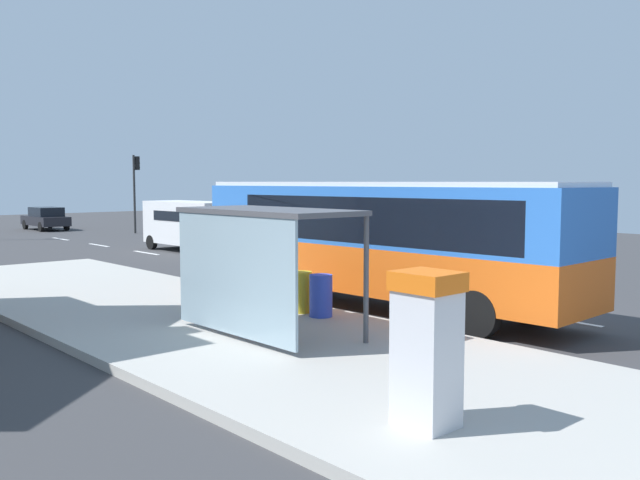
{
  "coord_description": "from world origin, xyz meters",
  "views": [
    {
      "loc": [
        -14.33,
        -8.9,
        3.22
      ],
      "look_at": [
        -1.0,
        5.88,
        1.5
      ],
      "focal_mm": 38.11,
      "sensor_mm": 36.0,
      "label": 1
    }
  ],
  "objects": [
    {
      "name": "ticket_machine",
      "position": [
        -7.84,
        -3.67,
        1.17
      ],
      "size": [
        0.66,
        0.76,
        1.94
      ],
      "color": "silver",
      "rests_on": "sidewalk_platform"
    },
    {
      "name": "recycling_bin_orange",
      "position": [
        -4.2,
        3.7,
        0.66
      ],
      "size": [
        0.52,
        0.52,
        0.95
      ],
      "primitive_type": "cylinder",
      "color": "orange",
      "rests_on": "sidewalk_platform"
    },
    {
      "name": "bus",
      "position": [
        -1.71,
        2.9,
        1.84
      ],
      "size": [
        2.86,
        11.08,
        3.21
      ],
      "color": "orange",
      "rests_on": "ground"
    },
    {
      "name": "lane_stripe_seg_1",
      "position": [
        0.25,
        -1.0,
        0.01
      ],
      "size": [
        0.16,
        2.2,
        0.01
      ],
      "primitive_type": "cube",
      "color": "silver",
      "rests_on": "ground"
    },
    {
      "name": "ground_plane",
      "position": [
        0.0,
        14.0,
        -0.02
      ],
      "size": [
        56.0,
        92.0,
        0.04
      ],
      "primitive_type": "cube",
      "color": "#38383A"
    },
    {
      "name": "recycling_bin_yellow",
      "position": [
        -4.2,
        3.0,
        0.66
      ],
      "size": [
        0.52,
        0.52,
        0.95
      ],
      "primitive_type": "cylinder",
      "color": "yellow",
      "rests_on": "sidewalk_platform"
    },
    {
      "name": "lane_stripe_seg_6",
      "position": [
        0.25,
        24.0,
        0.01
      ],
      "size": [
        0.16,
        2.2,
        0.01
      ],
      "primitive_type": "cube",
      "color": "silver",
      "rests_on": "ground"
    },
    {
      "name": "bus_shelter",
      "position": [
        -6.41,
        1.77,
        2.1
      ],
      "size": [
        1.8,
        4.0,
        2.5
      ],
      "color": "#4C4C51",
      "rests_on": "sidewalk_platform"
    },
    {
      "name": "white_van",
      "position": [
        2.2,
        18.36,
        1.34
      ],
      "size": [
        2.17,
        5.26,
        2.3
      ],
      "color": "white",
      "rests_on": "ground"
    },
    {
      "name": "lane_stripe_seg_4",
      "position": [
        0.25,
        14.0,
        0.01
      ],
      "size": [
        0.16,
        2.2,
        0.01
      ],
      "primitive_type": "cube",
      "color": "silver",
      "rests_on": "ground"
    },
    {
      "name": "lane_stripe_seg_2",
      "position": [
        0.25,
        4.0,
        0.01
      ],
      "size": [
        0.16,
        2.2,
        0.01
      ],
      "primitive_type": "cube",
      "color": "silver",
      "rests_on": "ground"
    },
    {
      "name": "recycling_bin_blue",
      "position": [
        -4.2,
        2.3,
        0.66
      ],
      "size": [
        0.52,
        0.52,
        0.95
      ],
      "primitive_type": "cylinder",
      "color": "blue",
      "rests_on": "sidewalk_platform"
    },
    {
      "name": "recycling_bin_green",
      "position": [
        -4.2,
        4.4,
        0.66
      ],
      "size": [
        0.52,
        0.52,
        0.95
      ],
      "primitive_type": "cylinder",
      "color": "green",
      "rests_on": "sidewalk_platform"
    },
    {
      "name": "sidewalk_platform",
      "position": [
        -6.4,
        2.0,
        0.09
      ],
      "size": [
        6.2,
        30.0,
        0.18
      ],
      "primitive_type": "cube",
      "color": "#ADAAA3",
      "rests_on": "ground"
    },
    {
      "name": "lane_stripe_seg_7",
      "position": [
        0.25,
        29.0,
        0.01
      ],
      "size": [
        0.16,
        2.2,
        0.01
      ],
      "primitive_type": "cube",
      "color": "silver",
      "rests_on": "ground"
    },
    {
      "name": "lane_stripe_seg_5",
      "position": [
        0.25,
        19.0,
        0.01
      ],
      "size": [
        0.16,
        2.2,
        0.01
      ],
      "primitive_type": "cube",
      "color": "silver",
      "rests_on": "ground"
    },
    {
      "name": "lane_stripe_seg_3",
      "position": [
        0.25,
        9.0,
        0.01
      ],
      "size": [
        0.16,
        2.2,
        0.01
      ],
      "primitive_type": "cube",
      "color": "silver",
      "rests_on": "ground"
    },
    {
      "name": "traffic_light_near_side",
      "position": [
        5.5,
        30.24,
        3.24
      ],
      "size": [
        0.49,
        0.28,
        4.86
      ],
      "color": "#2D2D2D",
      "rests_on": "ground"
    },
    {
      "name": "sedan_near",
      "position": [
        2.3,
        36.83,
        0.79
      ],
      "size": [
        1.87,
        4.42,
        1.52
      ],
      "color": "black",
      "rests_on": "ground"
    }
  ]
}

